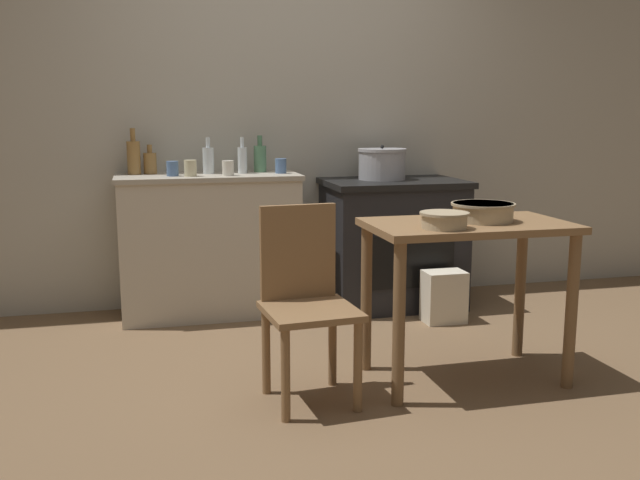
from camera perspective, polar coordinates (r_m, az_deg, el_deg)
ground_plane at (r=3.65m, az=2.22°, el=-10.80°), size 14.00×14.00×0.00m
wall_back at (r=4.95m, az=-2.91°, el=9.83°), size 8.00×0.07×2.55m
counter_cabinet at (r=4.67m, az=-8.81°, el=-0.38°), size 1.16×0.52×0.92m
stove at (r=4.87m, az=5.82°, el=-0.20°), size 0.92×0.67×0.86m
work_table at (r=3.52m, az=11.69°, el=-0.96°), size 0.96×0.57×0.79m
chair at (r=3.26m, az=-1.17°, el=-4.64°), size 0.43×0.43×0.89m
flour_sack at (r=4.56m, az=9.88°, el=-4.49°), size 0.26×0.18×0.33m
stock_pot at (r=4.83m, az=4.98°, el=6.08°), size 0.33×0.33×0.23m
mixing_bowl_large at (r=3.28m, az=9.92°, el=1.65°), size 0.23×0.23×0.07m
mixing_bowl_small at (r=3.53m, az=12.90°, el=2.27°), size 0.31×0.31×0.09m
bottle_far_left at (r=4.69m, az=-14.68°, el=6.47°), size 0.08×0.08×0.29m
bottle_left at (r=4.66m, az=-6.23°, el=6.43°), size 0.06×0.06×0.23m
bottle_mid_left at (r=4.72m, az=-13.44°, el=6.05°), size 0.08×0.08×0.19m
bottle_center_left at (r=4.74m, az=-4.82°, el=6.56°), size 0.08×0.08×0.24m
bottle_center at (r=4.66m, az=-8.92°, el=6.36°), size 0.07×0.07×0.23m
cup_center_right at (r=4.49m, az=-10.33°, el=5.68°), size 0.08×0.08×0.10m
cup_mid_right at (r=4.52m, az=-11.72°, el=5.61°), size 0.07×0.07×0.09m
cup_right at (r=4.49m, az=-7.37°, el=5.72°), size 0.07×0.07×0.09m
cup_far_right at (r=4.64m, az=-3.16°, el=5.94°), size 0.07×0.07×0.09m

